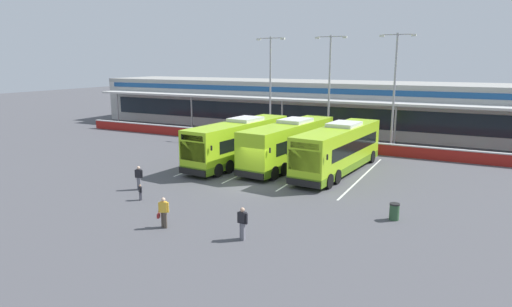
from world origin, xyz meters
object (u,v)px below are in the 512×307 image
object	(u,v)px
litter_bin	(394,212)
coach_bus_left_centre	(290,144)
pedestrian_in_dark_coat	(139,177)
coach_bus_leftmost	(239,142)
lamp_post_centre	(329,83)
coach_bus_centre	(339,149)
pedestrian_near_bin	(243,222)
pedestrian_with_handbag	(163,212)
lamp_post_west	(270,82)
lamp_post_east	(395,85)
pedestrian_child	(140,192)

from	to	relation	value
litter_bin	coach_bus_left_centre	bearing A→B (deg)	137.65
pedestrian_in_dark_coat	litter_bin	distance (m)	16.39
coach_bus_leftmost	coach_bus_left_centre	size ratio (longest dim) A/B	1.00
lamp_post_centre	pedestrian_in_dark_coat	bearing A→B (deg)	-105.74
coach_bus_left_centre	coach_bus_centre	size ratio (longest dim) A/B	1.00
litter_bin	coach_bus_centre	bearing A→B (deg)	123.22
lamp_post_centre	coach_bus_centre	bearing A→B (deg)	-67.99
pedestrian_near_bin	lamp_post_centre	world-z (taller)	lamp_post_centre
pedestrian_with_handbag	lamp_post_west	size ratio (longest dim) A/B	0.15
lamp_post_west	coach_bus_centre	bearing A→B (deg)	-44.70
coach_bus_centre	lamp_post_east	xyz separation A→B (m)	(2.11, 10.27, 4.50)
coach_bus_left_centre	pedestrian_with_handbag	bearing A→B (deg)	-91.48
pedestrian_with_handbag	pedestrian_in_dark_coat	world-z (taller)	same
coach_bus_leftmost	lamp_post_centre	bearing A→B (deg)	71.57
coach_bus_left_centre	litter_bin	size ratio (longest dim) A/B	13.26
coach_bus_centre	pedestrian_near_bin	bearing A→B (deg)	-90.95
coach_bus_centre	lamp_post_west	world-z (taller)	lamp_post_west
pedestrian_with_handbag	pedestrian_near_bin	size ratio (longest dim) A/B	1.00
lamp_post_east	litter_bin	xyz separation A→B (m)	(3.69, -19.11, -5.82)
pedestrian_with_handbag	lamp_post_west	world-z (taller)	lamp_post_west
pedestrian_with_handbag	lamp_post_west	xyz separation A→B (m)	(-6.36, 26.34, 5.43)
pedestrian_with_handbag	coach_bus_leftmost	bearing A→B (deg)	104.07
coach_bus_left_centre	coach_bus_centre	xyz separation A→B (m)	(4.23, -0.29, 0.00)
coach_bus_centre	lamp_post_centre	bearing A→B (deg)	112.01
coach_bus_centre	pedestrian_in_dark_coat	size ratio (longest dim) A/B	7.61
pedestrian_with_handbag	lamp_post_centre	size ratio (longest dim) A/B	0.15
lamp_post_centre	lamp_post_west	bearing A→B (deg)	179.74
coach_bus_centre	pedestrian_in_dark_coat	world-z (taller)	coach_bus_centre
coach_bus_centre	lamp_post_west	distance (m)	16.12
coach_bus_left_centre	litter_bin	xyz separation A→B (m)	(10.03, -9.14, -1.32)
pedestrian_near_bin	coach_bus_centre	bearing A→B (deg)	89.05
coach_bus_centre	litter_bin	world-z (taller)	coach_bus_centre
lamp_post_west	lamp_post_east	bearing A→B (deg)	-2.73
lamp_post_centre	litter_bin	xyz separation A→B (m)	(10.19, -19.71, -5.82)
coach_bus_leftmost	pedestrian_child	world-z (taller)	coach_bus_leftmost
pedestrian_in_dark_coat	lamp_post_east	xyz separation A→B (m)	(12.59, 21.01, 5.42)
pedestrian_near_bin	lamp_post_centre	bearing A→B (deg)	99.12
pedestrian_with_handbag	pedestrian_near_bin	bearing A→B (deg)	6.38
lamp_post_centre	lamp_post_east	size ratio (longest dim) A/B	1.00
pedestrian_near_bin	litter_bin	world-z (taller)	pedestrian_near_bin
coach_bus_left_centre	pedestrian_child	bearing A→B (deg)	-109.94
pedestrian_in_dark_coat	lamp_post_east	world-z (taller)	lamp_post_east
coach_bus_centre	litter_bin	bearing A→B (deg)	-56.78
coach_bus_leftmost	coach_bus_centre	size ratio (longest dim) A/B	1.00
pedestrian_near_bin	coach_bus_leftmost	bearing A→B (deg)	119.72
pedestrian_child	lamp_post_west	size ratio (longest dim) A/B	0.09
lamp_post_west	litter_bin	bearing A→B (deg)	-49.60
coach_bus_centre	litter_bin	size ratio (longest dim) A/B	13.26
coach_bus_leftmost	litter_bin	distance (m)	16.25
coach_bus_leftmost	coach_bus_centre	xyz separation A→B (m)	(8.30, 0.86, 0.00)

